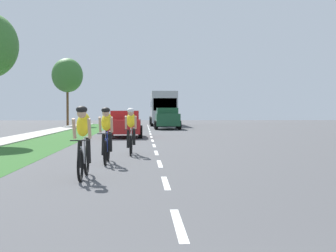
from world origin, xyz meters
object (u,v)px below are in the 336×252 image
at_px(cyclist_lead, 83,141).
at_px(bus_silver, 163,107).
at_px(cyclist_trailing, 107,135).
at_px(street_tree_far, 67,75).
at_px(suv_dark_green, 167,118).
at_px(cyclist_distant, 131,131).
at_px(sedan_red, 125,124).

bearing_deg(cyclist_lead, bus_silver, 85.21).
height_order(cyclist_lead, cyclist_trailing, same).
relative_size(cyclist_lead, street_tree_far, 0.25).
distance_m(cyclist_trailing, bus_silver, 37.43).
xyz_separation_m(cyclist_trailing, street_tree_far, (-6.82, 35.46, 4.41)).
height_order(cyclist_lead, street_tree_far, street_tree_far).
relative_size(cyclist_trailing, suv_dark_green, 0.37).
relative_size(cyclist_distant, street_tree_far, 0.25).
height_order(sedan_red, bus_silver, bus_silver).
relative_size(cyclist_lead, cyclist_trailing, 1.00).
distance_m(suv_dark_green, street_tree_far, 14.32).
xyz_separation_m(cyclist_trailing, suv_dark_green, (3.02, 25.98, 0.14)).
relative_size(sedan_red, street_tree_far, 0.61).
height_order(cyclist_distant, sedan_red, cyclist_distant).
bearing_deg(suv_dark_green, sedan_red, -103.91).
relative_size(cyclist_trailing, bus_silver, 0.15).
bearing_deg(suv_dark_green, cyclist_lead, -96.48).
relative_size(cyclist_distant, sedan_red, 0.40).
height_order(cyclist_trailing, bus_silver, bus_silver).
xyz_separation_m(cyclist_lead, cyclist_distant, (0.88, 5.64, 0.00)).
height_order(suv_dark_green, bus_silver, bus_silver).
distance_m(sedan_red, bus_silver, 23.82).
xyz_separation_m(cyclist_trailing, bus_silver, (3.10, 37.28, 1.17)).
bearing_deg(cyclist_distant, bus_silver, 85.88).
bearing_deg(cyclist_lead, suv_dark_green, 83.52).
relative_size(cyclist_trailing, sedan_red, 0.40).
bearing_deg(cyclist_trailing, street_tree_far, 100.88).
bearing_deg(street_tree_far, cyclist_trailing, -79.12).
bearing_deg(sedan_red, suv_dark_green, 76.09).
bearing_deg(bus_silver, cyclist_distant, -94.12).
bearing_deg(street_tree_far, bus_silver, 10.38).
distance_m(cyclist_trailing, sedan_red, 13.70).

